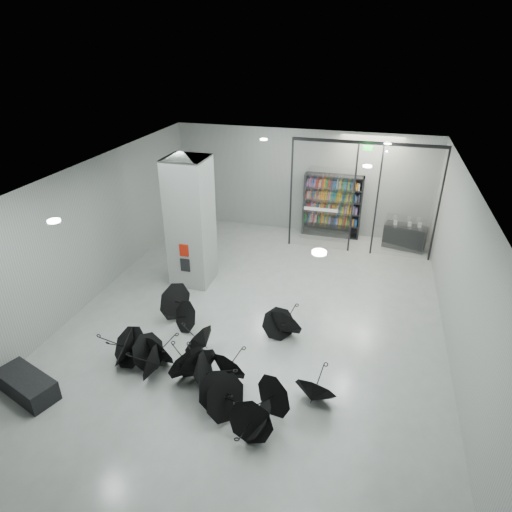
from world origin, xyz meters
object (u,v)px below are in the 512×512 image
(bookshelf, at_px, (332,206))
(bench, at_px, (27,385))
(shop_counter, at_px, (405,237))
(umbrella_cluster, at_px, (205,364))
(column, at_px, (191,223))

(bookshelf, bearing_deg, bench, -116.70)
(shop_counter, xyz_separation_m, umbrella_cluster, (-4.61, -8.34, -0.15))
(bench, relative_size, umbrella_cluster, 0.26)
(column, relative_size, umbrella_cluster, 0.70)
(shop_counter, distance_m, umbrella_cluster, 9.53)
(umbrella_cluster, bearing_deg, shop_counter, 61.07)
(shop_counter, bearing_deg, column, -134.03)
(column, bearing_deg, umbrella_cluster, -64.24)
(column, distance_m, shop_counter, 7.99)
(column, xyz_separation_m, bookshelf, (3.79, 4.75, -0.78))
(bookshelf, bearing_deg, column, -128.01)
(shop_counter, relative_size, umbrella_cluster, 0.26)
(bench, xyz_separation_m, shop_counter, (8.14, 9.96, 0.20))
(column, xyz_separation_m, bench, (-1.58, -5.67, -1.76))
(bookshelf, bearing_deg, shop_counter, -8.76)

